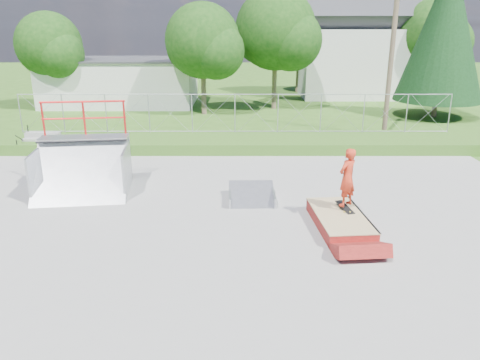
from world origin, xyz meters
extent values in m
plane|color=#335B1A|center=(0.00, 0.00, 0.00)|extent=(120.00, 120.00, 0.00)
cube|color=gray|center=(0.00, 0.00, 0.02)|extent=(20.00, 16.00, 0.04)
cube|color=#335B1A|center=(0.00, 9.50, 0.25)|extent=(24.00, 3.00, 0.50)
cube|color=maroon|center=(2.97, 0.72, 0.19)|extent=(1.49, 2.75, 0.37)
cube|color=tan|center=(2.97, 0.72, 0.38)|extent=(1.51, 2.77, 0.03)
cube|color=black|center=(3.18, 1.09, 0.44)|extent=(0.44, 0.82, 0.13)
imported|color=red|center=(3.18, 1.09, 1.26)|extent=(0.71, 0.69, 1.64)
cube|color=beige|center=(-8.00, 22.00, 1.50)|extent=(10.00, 6.00, 3.00)
cube|color=beige|center=(9.00, 26.00, 2.50)|extent=(8.00, 6.00, 5.00)
cube|color=#34353A|center=(9.00, 26.00, 5.90)|extent=(8.40, 6.08, 6.08)
cylinder|color=brown|center=(7.50, 12.00, 4.00)|extent=(0.24, 0.24, 8.00)
cylinder|color=brown|center=(-2.00, 18.00, 1.22)|extent=(0.30, 0.30, 2.45)
sphere|color=#133B10|center=(-2.00, 18.00, 4.41)|extent=(4.48, 4.48, 4.48)
sphere|color=#133B10|center=(-1.16, 17.44, 3.85)|extent=(3.36, 3.36, 3.36)
cylinder|color=brown|center=(2.50, 20.00, 1.40)|extent=(0.30, 0.30, 2.80)
sphere|color=#133B10|center=(2.50, 20.00, 5.04)|extent=(5.12, 5.12, 5.12)
sphere|color=#133B10|center=(3.46, 19.36, 4.40)|extent=(3.84, 3.84, 3.84)
cylinder|color=brown|center=(-12.00, 20.00, 1.14)|extent=(0.30, 0.30, 2.27)
sphere|color=#133B10|center=(-12.00, 20.00, 4.10)|extent=(4.16, 4.16, 4.16)
sphere|color=#133B10|center=(-11.22, 19.48, 3.58)|extent=(3.12, 3.12, 3.12)
cylinder|color=brown|center=(14.00, 24.00, 1.31)|extent=(0.30, 0.30, 2.62)
sphere|color=#133B10|center=(14.00, 24.00, 4.72)|extent=(4.80, 4.80, 4.80)
sphere|color=#133B10|center=(14.90, 23.40, 4.12)|extent=(3.60, 3.60, 3.60)
cylinder|color=brown|center=(5.00, 28.00, 1.05)|extent=(0.30, 0.30, 2.10)
sphere|color=#133B10|center=(5.00, 28.00, 3.78)|extent=(3.84, 3.84, 3.84)
sphere|color=#133B10|center=(5.72, 27.52, 3.30)|extent=(2.88, 2.88, 2.88)
cylinder|color=brown|center=(12.00, 17.00, 0.60)|extent=(0.28, 0.28, 1.20)
cone|color=black|center=(12.00, 17.00, 5.05)|extent=(5.04, 5.04, 8.10)
camera|label=1|loc=(0.22, -11.10, 5.32)|focal=35.00mm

